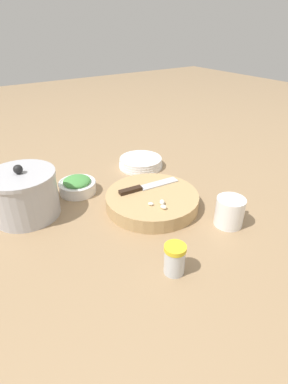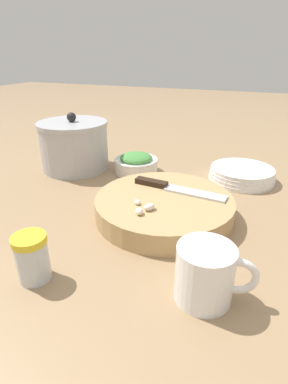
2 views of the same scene
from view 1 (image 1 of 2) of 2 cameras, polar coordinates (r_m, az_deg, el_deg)
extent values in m
plane|color=#997A56|center=(0.97, -0.33, -4.59)|extent=(5.00, 5.00, 0.00)
cylinder|color=tan|center=(1.01, 1.55, -1.58)|extent=(0.31, 0.31, 0.05)
cube|color=black|center=(1.01, -2.58, 0.32)|extent=(0.03, 0.08, 0.01)
cube|color=silver|center=(1.05, 2.85, 1.60)|extent=(0.05, 0.15, 0.01)
ellipsoid|color=white|center=(0.93, 1.30, -2.28)|extent=(0.02, 0.02, 0.01)
ellipsoid|color=white|center=(0.92, 3.74, -2.85)|extent=(0.02, 0.02, 0.01)
ellipsoid|color=silver|center=(0.94, 3.47, -1.94)|extent=(0.03, 0.03, 0.01)
cylinder|color=white|center=(1.12, -12.53, 0.86)|extent=(0.13, 0.13, 0.04)
torus|color=white|center=(1.11, -12.64, 1.73)|extent=(0.13, 0.13, 0.01)
ellipsoid|color=#478E42|center=(1.11, -12.67, 2.04)|extent=(0.10, 0.10, 0.03)
cylinder|color=silver|center=(0.76, 5.82, -12.94)|extent=(0.05, 0.05, 0.07)
cylinder|color=yellow|center=(0.73, 5.99, -10.60)|extent=(0.06, 0.06, 0.01)
cylinder|color=white|center=(0.95, 15.98, -3.64)|extent=(0.09, 0.09, 0.09)
torus|color=white|center=(0.98, 17.35, -2.41)|extent=(0.02, 0.06, 0.06)
cylinder|color=white|center=(1.29, -0.63, 5.06)|extent=(0.19, 0.19, 0.01)
cylinder|color=white|center=(1.29, -0.63, 5.46)|extent=(0.18, 0.18, 0.01)
cylinder|color=white|center=(1.28, -0.63, 5.87)|extent=(0.18, 0.18, 0.01)
cylinder|color=white|center=(1.28, -0.64, 6.28)|extent=(0.18, 0.18, 0.01)
cylinder|color=#B2B2B7|center=(1.01, -21.83, -0.76)|extent=(0.21, 0.21, 0.14)
cylinder|color=#B2B2B7|center=(0.98, -22.65, 2.97)|extent=(0.21, 0.21, 0.01)
sphere|color=black|center=(0.97, -22.88, 4.01)|extent=(0.03, 0.03, 0.03)
camera|label=2|loc=(0.73, 43.55, 4.97)|focal=28.00mm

